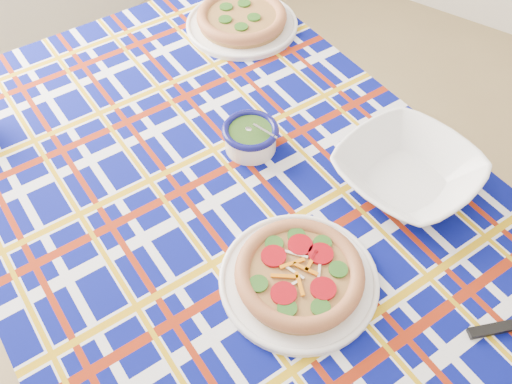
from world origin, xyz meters
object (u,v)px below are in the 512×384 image
Objects in this scene: dining_table at (246,235)px; main_focaccia_plate at (299,274)px; pesto_bowl at (250,136)px; serving_bowl at (407,172)px.

dining_table is 0.23m from main_focaccia_plate.
main_focaccia_plate is at bearing -2.28° from dining_table.
pesto_bowl is (-0.29, 0.26, 0.01)m from main_focaccia_plate.
serving_bowl is (0.07, 0.36, 0.01)m from main_focaccia_plate.
pesto_bowl is (-0.10, 0.17, 0.12)m from dining_table.
main_focaccia_plate is 2.43× the size of pesto_bowl.
dining_table is 6.00× the size of main_focaccia_plate.
pesto_bowl is at bearing 138.50° from main_focaccia_plate.
dining_table is 0.40m from serving_bowl.
serving_bowl is at bearing 69.37° from dining_table.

